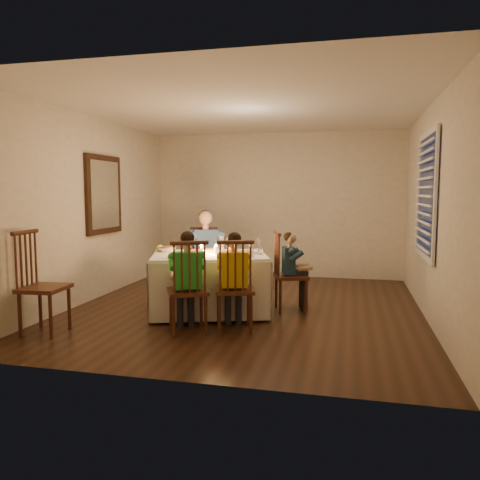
% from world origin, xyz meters
% --- Properties ---
extents(ground, '(5.00, 5.00, 0.00)m').
position_xyz_m(ground, '(0.00, 0.00, 0.00)').
color(ground, black).
rests_on(ground, ground).
extents(wall_left, '(0.02, 5.00, 2.60)m').
position_xyz_m(wall_left, '(-2.25, 0.00, 1.30)').
color(wall_left, beige).
rests_on(wall_left, ground).
extents(wall_right, '(0.02, 5.00, 2.60)m').
position_xyz_m(wall_right, '(2.25, 0.00, 1.30)').
color(wall_right, beige).
rests_on(wall_right, ground).
extents(wall_back, '(4.50, 0.02, 2.60)m').
position_xyz_m(wall_back, '(0.00, 2.50, 1.30)').
color(wall_back, beige).
rests_on(wall_back, ground).
extents(ceiling, '(5.00, 5.00, 0.00)m').
position_xyz_m(ceiling, '(0.00, 0.00, 2.60)').
color(ceiling, white).
rests_on(ceiling, wall_back).
extents(dining_table, '(1.71, 1.45, 0.73)m').
position_xyz_m(dining_table, '(-0.40, -0.35, 0.54)').
color(dining_table, silver).
rests_on(dining_table, ground).
extents(chair_adult, '(0.56, 0.55, 1.03)m').
position_xyz_m(chair_adult, '(-0.69, 0.42, 0.00)').
color(chair_adult, '#38180F').
rests_on(chair_adult, ground).
extents(chair_near_left, '(0.56, 0.55, 1.03)m').
position_xyz_m(chair_near_left, '(-0.39, -1.20, 0.00)').
color(chair_near_left, '#38180F').
rests_on(chair_near_left, ground).
extents(chair_near_right, '(0.53, 0.51, 1.03)m').
position_xyz_m(chair_near_right, '(0.09, -1.01, 0.00)').
color(chair_near_right, '#38180F').
rests_on(chair_near_right, ground).
extents(chair_end, '(0.51, 0.53, 1.03)m').
position_xyz_m(chair_end, '(0.59, -0.01, 0.00)').
color(chair_end, '#38180F').
rests_on(chair_end, ground).
extents(chair_extra, '(0.48, 0.50, 1.13)m').
position_xyz_m(chair_extra, '(-1.90, -1.59, 0.00)').
color(chair_extra, '#38180F').
rests_on(chair_extra, ground).
extents(adult, '(0.62, 0.60, 1.28)m').
position_xyz_m(adult, '(-0.69, 0.42, 0.00)').
color(adult, '#334B80').
rests_on(adult, ground).
extents(child_green, '(0.50, 0.49, 1.12)m').
position_xyz_m(child_green, '(-0.39, -1.20, 0.00)').
color(child_green, green).
rests_on(child_green, ground).
extents(child_yellow, '(0.46, 0.44, 1.10)m').
position_xyz_m(child_yellow, '(0.09, -1.01, 0.00)').
color(child_yellow, gold).
rests_on(child_yellow, ground).
extents(child_teal, '(0.39, 0.41, 1.03)m').
position_xyz_m(child_teal, '(0.59, -0.01, 0.00)').
color(child_teal, '#1A3242').
rests_on(child_teal, ground).
extents(setting_adult, '(0.33, 0.33, 0.02)m').
position_xyz_m(setting_adult, '(-0.49, -0.09, 0.77)').
color(setting_adult, white).
rests_on(setting_adult, dining_table).
extents(setting_green, '(0.33, 0.33, 0.02)m').
position_xyz_m(setting_green, '(-0.55, -0.73, 0.77)').
color(setting_green, white).
rests_on(setting_green, dining_table).
extents(setting_yellow, '(0.33, 0.33, 0.02)m').
position_xyz_m(setting_yellow, '(0.00, -0.52, 0.77)').
color(setting_yellow, white).
rests_on(setting_yellow, dining_table).
extents(setting_teal, '(0.33, 0.33, 0.02)m').
position_xyz_m(setting_teal, '(0.04, -0.21, 0.77)').
color(setting_teal, white).
rests_on(setting_teal, dining_table).
extents(candle_left, '(0.06, 0.06, 0.10)m').
position_xyz_m(candle_left, '(-0.49, -0.38, 0.81)').
color(candle_left, white).
rests_on(candle_left, dining_table).
extents(candle_right, '(0.06, 0.06, 0.10)m').
position_xyz_m(candle_right, '(-0.32, -0.32, 0.81)').
color(candle_right, white).
rests_on(candle_right, dining_table).
extents(squash, '(0.09, 0.09, 0.09)m').
position_xyz_m(squash, '(-1.11, -0.26, 0.80)').
color(squash, yellow).
rests_on(squash, dining_table).
extents(orange_fruit, '(0.08, 0.08, 0.08)m').
position_xyz_m(orange_fruit, '(-0.17, -0.22, 0.80)').
color(orange_fruit, '#FF6015').
rests_on(orange_fruit, dining_table).
extents(serving_bowl, '(0.28, 0.28, 0.06)m').
position_xyz_m(serving_bowl, '(-1.01, -0.25, 0.79)').
color(serving_bowl, white).
rests_on(serving_bowl, dining_table).
extents(wall_mirror, '(0.06, 0.95, 1.15)m').
position_xyz_m(wall_mirror, '(-2.22, 0.30, 1.50)').
color(wall_mirror, black).
rests_on(wall_mirror, wall_left).
extents(window_blinds, '(0.07, 1.34, 1.54)m').
position_xyz_m(window_blinds, '(2.21, 0.10, 1.50)').
color(window_blinds, black).
rests_on(window_blinds, wall_right).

